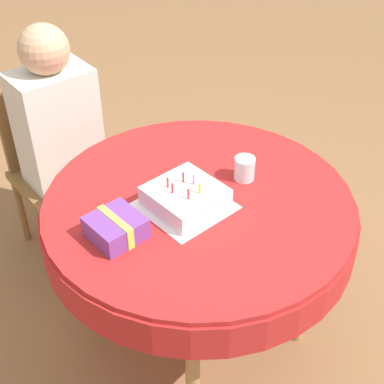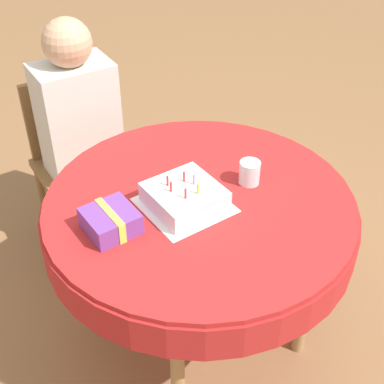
% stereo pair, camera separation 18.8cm
% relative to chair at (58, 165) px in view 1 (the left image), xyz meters
% --- Properties ---
extents(ground_plane, '(12.00, 12.00, 0.00)m').
position_rel_chair_xyz_m(ground_plane, '(0.07, -0.94, -0.46)').
color(ground_plane, '#8C603D').
extents(dining_table, '(1.14, 1.14, 0.77)m').
position_rel_chair_xyz_m(dining_table, '(0.07, -0.94, 0.21)').
color(dining_table, '#B22323').
rests_on(dining_table, ground_plane).
extents(chair, '(0.47, 0.47, 0.84)m').
position_rel_chair_xyz_m(chair, '(0.00, 0.00, 0.00)').
color(chair, brown).
rests_on(chair, ground_plane).
extents(person, '(0.36, 0.34, 1.19)m').
position_rel_chair_xyz_m(person, '(-0.01, -0.09, 0.25)').
color(person, tan).
rests_on(person, ground_plane).
extents(napkin, '(0.29, 0.29, 0.00)m').
position_rel_chair_xyz_m(napkin, '(0.00, -0.94, 0.31)').
color(napkin, white).
rests_on(napkin, dining_table).
extents(birthday_cake, '(0.24, 0.24, 0.11)m').
position_rel_chair_xyz_m(birthday_cake, '(0.00, -0.94, 0.34)').
color(birthday_cake, white).
rests_on(birthday_cake, dining_table).
extents(drinking_glass, '(0.08, 0.08, 0.09)m').
position_rel_chair_xyz_m(drinking_glass, '(0.28, -0.97, 0.35)').
color(drinking_glass, silver).
rests_on(drinking_glass, dining_table).
extents(gift_box, '(0.16, 0.17, 0.08)m').
position_rel_chair_xyz_m(gift_box, '(-0.27, -0.91, 0.34)').
color(gift_box, '#753D99').
rests_on(gift_box, dining_table).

